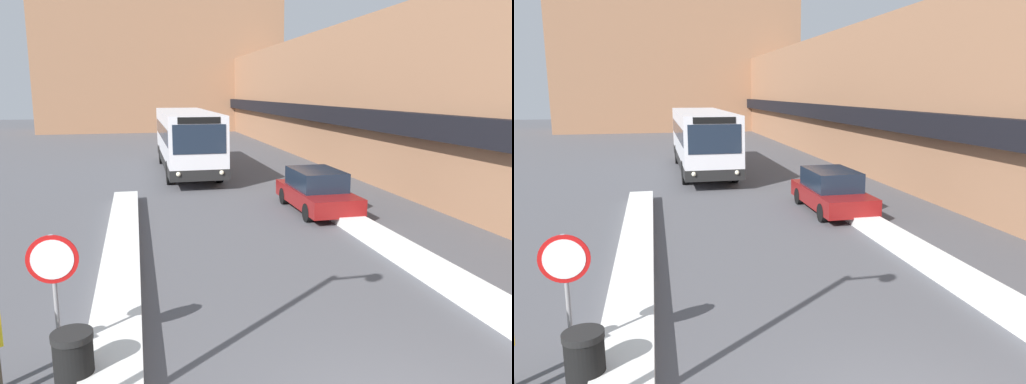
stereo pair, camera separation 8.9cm
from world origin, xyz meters
TOP-DOWN VIEW (x-y plane):
  - building_row_right at (9.97, 24.00)m, footprint 5.50×60.00m
  - building_backdrop_far at (0.00, 53.27)m, footprint 26.00×8.00m
  - snow_bank_left at (-3.60, 6.87)m, footprint 0.90×17.33m
  - snow_bank_right at (3.60, 6.32)m, footprint 0.90×14.02m
  - city_bus at (-0.48, 22.15)m, footprint 2.64×11.62m
  - parked_car_front at (3.20, 11.98)m, footprint 1.86×4.50m
  - stop_sign at (-4.41, 2.86)m, footprint 0.76×0.08m
  - trash_bin at (-4.11, 2.12)m, footprint 0.59×0.59m

SIDE VIEW (x-z plane):
  - snow_bank_right at x=3.60m, z-range 0.00..0.30m
  - snow_bank_left at x=-3.60m, z-range 0.00..0.34m
  - trash_bin at x=-4.11m, z-range 0.00..0.95m
  - parked_car_front at x=3.20m, z-range -0.01..1.51m
  - stop_sign at x=-4.41m, z-range 0.49..2.68m
  - city_bus at x=-0.48m, z-range 0.15..3.42m
  - building_row_right at x=9.97m, z-range -0.01..7.78m
  - building_backdrop_far at x=0.00m, z-range 0.00..13.96m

